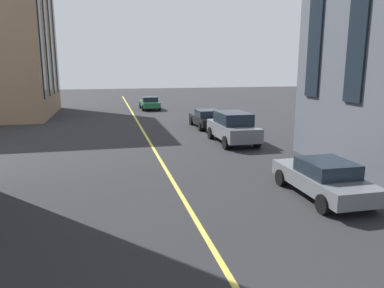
# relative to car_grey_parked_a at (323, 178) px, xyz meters

# --- Properties ---
(lane_centre_line) EXTENTS (80.00, 0.16, 0.01)m
(lane_centre_line) POSITION_rel_car_grey_parked_a_xyz_m (7.43, 4.90, -0.70)
(lane_centre_line) COLOR #D8C64C
(lane_centre_line) RESTS_ON ground_plane
(car_grey_parked_a) EXTENTS (4.40, 1.95, 1.37)m
(car_grey_parked_a) POSITION_rel_car_grey_parked_a_xyz_m (0.00, 0.00, 0.00)
(car_grey_parked_a) COLOR slate
(car_grey_parked_a) RESTS_ON ground_plane
(car_grey_parked_b) EXTENTS (4.70, 2.14, 1.88)m
(car_grey_parked_b) POSITION_rel_car_grey_parked_a_xyz_m (9.66, 0.00, 0.27)
(car_grey_parked_b) COLOR slate
(car_grey_parked_b) RESTS_ON ground_plane
(car_green_far) EXTENTS (4.40, 1.95, 1.37)m
(car_green_far) POSITION_rel_car_grey_parked_a_xyz_m (28.63, 2.83, 0.00)
(car_green_far) COLOR #1E6038
(car_green_far) RESTS_ON ground_plane
(car_black_mid) EXTENTS (4.40, 1.95, 1.37)m
(car_black_mid) POSITION_rel_car_grey_parked_a_xyz_m (15.58, 0.00, 0.00)
(car_black_mid) COLOR black
(car_black_mid) RESTS_ON ground_plane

